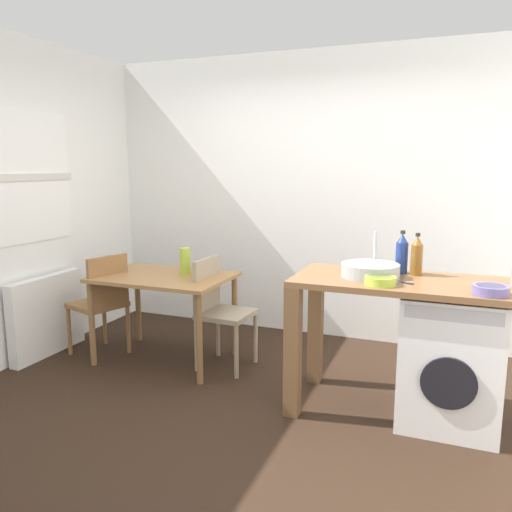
% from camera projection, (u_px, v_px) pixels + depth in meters
% --- Properties ---
extents(ground_plane, '(5.46, 5.46, 0.00)m').
position_uv_depth(ground_plane, '(246.00, 407.00, 3.50)').
color(ground_plane, black).
extents(wall_back, '(4.60, 0.10, 2.70)m').
position_uv_depth(wall_back, '(316.00, 197.00, 4.87)').
color(wall_back, white).
rests_on(wall_back, ground_plane).
extents(radiator, '(0.10, 0.80, 0.70)m').
position_uv_depth(radiator, '(47.00, 315.00, 4.44)').
color(radiator, white).
rests_on(radiator, ground_plane).
extents(dining_table, '(1.10, 0.76, 0.74)m').
position_uv_depth(dining_table, '(164.00, 287.00, 4.26)').
color(dining_table, '#9E7042').
rests_on(dining_table, ground_plane).
extents(chair_person_seat, '(0.50, 0.50, 0.90)m').
position_uv_depth(chair_person_seat, '(102.00, 300.00, 4.37)').
color(chair_person_seat, olive).
rests_on(chair_person_seat, ground_plane).
extents(chair_opposite, '(0.42, 0.42, 0.90)m').
position_uv_depth(chair_opposite, '(218.00, 306.00, 4.16)').
color(chair_opposite, gray).
rests_on(chair_opposite, ground_plane).
extents(kitchen_counter, '(1.50, 0.68, 0.92)m').
position_uv_depth(kitchen_counter, '(377.00, 301.00, 3.36)').
color(kitchen_counter, brown).
rests_on(kitchen_counter, ground_plane).
extents(washing_machine, '(0.60, 0.61, 0.86)m').
position_uv_depth(washing_machine, '(450.00, 358.00, 3.24)').
color(washing_machine, white).
rests_on(washing_machine, ground_plane).
extents(sink_basin, '(0.38, 0.38, 0.09)m').
position_uv_depth(sink_basin, '(370.00, 270.00, 3.34)').
color(sink_basin, '#9EA0A5').
rests_on(sink_basin, kitchen_counter).
extents(tap, '(0.02, 0.02, 0.28)m').
position_uv_depth(tap, '(375.00, 252.00, 3.49)').
color(tap, '#B2B2B7').
rests_on(tap, kitchen_counter).
extents(bottle_tall_green, '(0.08, 0.08, 0.29)m').
position_uv_depth(bottle_tall_green, '(402.00, 254.00, 3.44)').
color(bottle_tall_green, navy).
rests_on(bottle_tall_green, kitchen_counter).
extents(bottle_squat_brown, '(0.08, 0.08, 0.29)m').
position_uv_depth(bottle_squat_brown, '(417.00, 256.00, 3.38)').
color(bottle_squat_brown, brown).
rests_on(bottle_squat_brown, kitchen_counter).
extents(mixing_bowl, '(0.19, 0.19, 0.05)m').
position_uv_depth(mixing_bowl, '(380.00, 280.00, 3.13)').
color(mixing_bowl, '#A8C63D').
rests_on(mixing_bowl, kitchen_counter).
extents(colander, '(0.20, 0.20, 0.06)m').
position_uv_depth(colander, '(491.00, 289.00, 2.88)').
color(colander, slate).
rests_on(colander, kitchen_counter).
extents(vase, '(0.09, 0.09, 0.23)m').
position_uv_depth(vase, '(185.00, 261.00, 4.26)').
color(vase, '#A8C63D').
rests_on(vase, dining_table).
extents(scissors, '(0.15, 0.06, 0.01)m').
position_uv_depth(scissors, '(402.00, 282.00, 3.18)').
color(scissors, '#B2B2B7').
rests_on(scissors, kitchen_counter).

